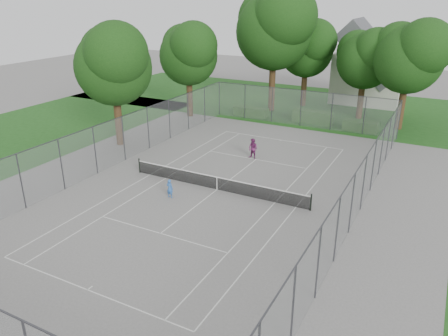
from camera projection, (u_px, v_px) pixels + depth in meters
The scene contains 17 objects.
ground at pixel (217, 190), 28.93m from camera, with size 120.00×120.00×0.00m, color slate.
grass_far at pixel (325, 106), 50.27m from camera, with size 60.00×20.00×0.00m, color #184614.
court_markings at pixel (217, 190), 28.93m from camera, with size 11.03×23.83×0.01m.
tennis_net at pixel (217, 183), 28.74m from camera, with size 12.87×0.10×1.10m.
perimeter_fence at pixel (217, 164), 28.26m from camera, with size 18.08×34.08×3.52m.
tree_far_left at pixel (275, 25), 45.01m from camera, with size 9.17×8.37×13.18m.
tree_far_midleft at pixel (307, 46), 48.08m from camera, with size 6.74×6.16×9.69m.
tree_far_midright at pixel (366, 56), 43.03m from camera, with size 6.39×5.83×9.18m.
tree_far_right at pixel (411, 54), 39.21m from camera, with size 7.13×6.51×10.25m.
tree_side_back at pixel (189, 51), 43.80m from camera, with size 6.77×6.18×9.73m.
tree_side_front at pixel (113, 61), 34.96m from camera, with size 7.15×6.53×10.29m.
hedge_left at pixel (251, 112), 46.13m from camera, with size 3.71×1.11×0.93m, color #224E19.
hedge_mid at pixel (313, 117), 43.55m from camera, with size 3.99×1.14×1.25m, color #224E19.
hedge_right at pixel (360, 126), 41.09m from camera, with size 3.20×1.17×0.96m, color #224E19.
house at pixel (370, 70), 50.63m from camera, with size 7.64×5.92×9.51m.
girl_player at pixel (170, 188), 27.63m from camera, with size 0.45×0.30×1.24m, color #2E61AD.
woman_player at pixel (253, 149), 34.11m from camera, with size 0.79×0.61×1.62m, color #672255.
Camera 1 is at (12.67, -23.05, 12.14)m, focal length 35.00 mm.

